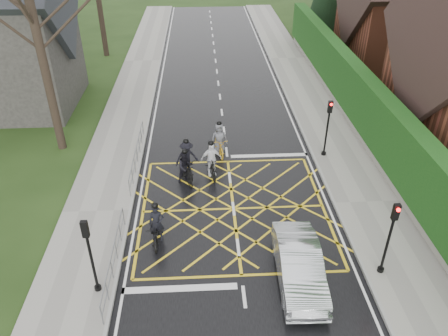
{
  "coord_description": "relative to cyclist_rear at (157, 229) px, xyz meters",
  "views": [
    {
      "loc": [
        -1.28,
        -15.35,
        11.97
      ],
      "look_at": [
        -0.35,
        1.36,
        1.3
      ],
      "focal_mm": 35.0,
      "sensor_mm": 36.0,
      "label": 1
    }
  ],
  "objects": [
    {
      "name": "ground",
      "position": [
        3.2,
        1.91,
        -0.6
      ],
      "size": [
        120.0,
        120.0,
        0.0
      ],
      "primitive_type": "plane",
      "color": "black",
      "rests_on": "ground"
    },
    {
      "name": "road",
      "position": [
        3.2,
        1.91,
        -0.6
      ],
      "size": [
        9.0,
        80.0,
        0.01
      ],
      "primitive_type": "cube",
      "color": "black",
      "rests_on": "ground"
    },
    {
      "name": "sidewalk_right",
      "position": [
        9.2,
        1.91,
        -0.53
      ],
      "size": [
        3.0,
        80.0,
        0.15
      ],
      "primitive_type": "cube",
      "color": "gray",
      "rests_on": "ground"
    },
    {
      "name": "sidewalk_left",
      "position": [
        -2.8,
        1.91,
        -0.53
      ],
      "size": [
        3.0,
        80.0,
        0.15
      ],
      "primitive_type": "cube",
      "color": "gray",
      "rests_on": "ground"
    },
    {
      "name": "stone_wall",
      "position": [
        10.95,
        7.91,
        -0.25
      ],
      "size": [
        0.5,
        38.0,
        0.7
      ],
      "primitive_type": "cube",
      "color": "slate",
      "rests_on": "ground"
    },
    {
      "name": "hedge",
      "position": [
        10.95,
        7.91,
        1.5
      ],
      "size": [
        0.9,
        38.0,
        2.8
      ],
      "primitive_type": "cube",
      "color": "#103A11",
      "rests_on": "stone_wall"
    },
    {
      "name": "house_far",
      "position": [
        17.95,
        19.91,
        3.76
      ],
      "size": [
        9.8,
        8.8,
        10.3
      ],
      "color": "brown",
      "rests_on": "ground"
    },
    {
      "name": "railing_south",
      "position": [
        -1.45,
        -1.59,
        0.18
      ],
      "size": [
        0.05,
        5.04,
        1.03
      ],
      "color": "slate",
      "rests_on": "ground"
    },
    {
      "name": "railing_north",
      "position": [
        -1.45,
        5.91,
        0.18
      ],
      "size": [
        0.05,
        6.04,
        1.03
      ],
      "color": "slate",
      "rests_on": "ground"
    },
    {
      "name": "traffic_light_ne",
      "position": [
        8.3,
        6.1,
        1.06
      ],
      "size": [
        0.24,
        0.31,
        3.21
      ],
      "rotation": [
        0.0,
        0.0,
        3.14
      ],
      "color": "black",
      "rests_on": "ground"
    },
    {
      "name": "traffic_light_se",
      "position": [
        8.3,
        -2.3,
        1.06
      ],
      "size": [
        0.24,
        0.31,
        3.21
      ],
      "rotation": [
        0.0,
        0.0,
        3.14
      ],
      "color": "black",
      "rests_on": "ground"
    },
    {
      "name": "traffic_light_sw",
      "position": [
        -1.9,
        -2.59,
        1.06
      ],
      "size": [
        0.24,
        0.31,
        3.21
      ],
      "color": "black",
      "rests_on": "ground"
    },
    {
      "name": "cyclist_rear",
      "position": [
        0.0,
        0.0,
        0.0
      ],
      "size": [
        0.69,
        1.92,
        1.86
      ],
      "rotation": [
        0.0,
        0.0,
        0.01
      ],
      "color": "black",
      "rests_on": "ground"
    },
    {
      "name": "cyclist_back",
      "position": [
        1.06,
        4.21,
        0.07
      ],
      "size": [
        1.12,
        1.83,
        1.78
      ],
      "rotation": [
        0.0,
        0.0,
        0.38
      ],
      "color": "black",
      "rests_on": "ground"
    },
    {
      "name": "cyclist_mid",
      "position": [
        1.12,
        4.91,
        0.11
      ],
      "size": [
        1.3,
        2.12,
        1.95
      ],
      "rotation": [
        0.0,
        0.0,
        0.28
      ],
      "color": "black",
      "rests_on": "ground"
    },
    {
      "name": "cyclist_front",
      "position": [
        2.31,
        4.68,
        0.11
      ],
      "size": [
        1.1,
        1.99,
        1.93
      ],
      "rotation": [
        0.0,
        0.0,
        0.17
      ],
      "color": "black",
      "rests_on": "ground"
    },
    {
      "name": "cyclist_lead",
      "position": [
        2.8,
        6.84,
        0.05
      ],
      "size": [
        0.98,
        2.02,
        1.88
      ],
      "rotation": [
        0.0,
        0.0,
        0.16
      ],
      "color": "#BF8B17",
      "rests_on": "ground"
    },
    {
      "name": "car",
      "position": [
        5.22,
        -2.39,
        0.1
      ],
      "size": [
        1.62,
        4.31,
        1.41
      ],
      "primitive_type": "imported",
      "rotation": [
        0.0,
        0.0,
        -0.03
      ],
      "color": "silver",
      "rests_on": "ground"
    }
  ]
}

